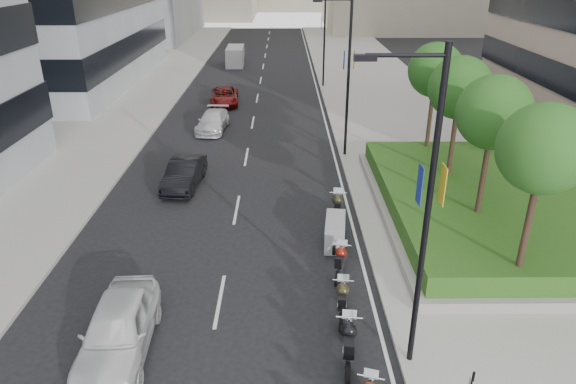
{
  "coord_description": "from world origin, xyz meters",
  "views": [
    {
      "loc": [
        0.71,
        -10.41,
        10.61
      ],
      "look_at": [
        0.87,
        8.54,
        2.0
      ],
      "focal_mm": 32.0,
      "sensor_mm": 36.0,
      "label": 1
    }
  ],
  "objects_px": {
    "car_c": "(213,121)",
    "lamp_post_1": "(346,70)",
    "lamp_post_2": "(323,29)",
    "motorcycle_4": "(340,262)",
    "delivery_van": "(235,57)",
    "motorcycle_5": "(335,232)",
    "car_b": "(184,174)",
    "lamp_post_0": "(422,205)",
    "car_a": "(118,329)",
    "car_d": "(225,96)",
    "motorcycle_2": "(348,344)",
    "motorcycle_3": "(342,301)",
    "motorcycle_6": "(337,208)"
  },
  "relations": [
    {
      "from": "motorcycle_5",
      "to": "car_b",
      "type": "height_order",
      "value": "car_b"
    },
    {
      "from": "lamp_post_2",
      "to": "delivery_van",
      "type": "relative_size",
      "value": 1.91
    },
    {
      "from": "lamp_post_0",
      "to": "motorcycle_2",
      "type": "relative_size",
      "value": 3.88
    },
    {
      "from": "motorcycle_4",
      "to": "motorcycle_5",
      "type": "height_order",
      "value": "motorcycle_5"
    },
    {
      "from": "lamp_post_1",
      "to": "motorcycle_5",
      "type": "xyz_separation_m",
      "value": [
        -1.38,
        -10.25,
        -4.49
      ]
    },
    {
      "from": "motorcycle_2",
      "to": "motorcycle_4",
      "type": "bearing_deg",
      "value": 3.99
    },
    {
      "from": "lamp_post_0",
      "to": "car_a",
      "type": "distance_m",
      "value": 9.33
    },
    {
      "from": "motorcycle_4",
      "to": "motorcycle_5",
      "type": "distance_m",
      "value": 2.16
    },
    {
      "from": "motorcycle_2",
      "to": "motorcycle_3",
      "type": "height_order",
      "value": "motorcycle_2"
    },
    {
      "from": "lamp_post_1",
      "to": "car_a",
      "type": "xyz_separation_m",
      "value": [
        -8.28,
        -16.43,
        -4.27
      ]
    },
    {
      "from": "motorcycle_2",
      "to": "motorcycle_5",
      "type": "relative_size",
      "value": 1.15
    },
    {
      "from": "motorcycle_4",
      "to": "car_d",
      "type": "height_order",
      "value": "car_d"
    },
    {
      "from": "lamp_post_2",
      "to": "car_c",
      "type": "relative_size",
      "value": 2.06
    },
    {
      "from": "motorcycle_5",
      "to": "car_d",
      "type": "distance_m",
      "value": 23.37
    },
    {
      "from": "lamp_post_2",
      "to": "motorcycle_4",
      "type": "height_order",
      "value": "lamp_post_2"
    },
    {
      "from": "lamp_post_2",
      "to": "motorcycle_6",
      "type": "bearing_deg",
      "value": -92.35
    },
    {
      "from": "motorcycle_4",
      "to": "car_c",
      "type": "relative_size",
      "value": 0.45
    },
    {
      "from": "lamp_post_1",
      "to": "delivery_van",
      "type": "bearing_deg",
      "value": 106.94
    },
    {
      "from": "motorcycle_5",
      "to": "car_b",
      "type": "xyz_separation_m",
      "value": [
        -7.12,
        5.97,
        0.12
      ]
    },
    {
      "from": "car_b",
      "to": "car_d",
      "type": "bearing_deg",
      "value": 93.4
    },
    {
      "from": "lamp_post_0",
      "to": "motorcycle_6",
      "type": "distance_m",
      "value": 9.99
    },
    {
      "from": "motorcycle_4",
      "to": "delivery_van",
      "type": "bearing_deg",
      "value": 23.53
    },
    {
      "from": "motorcycle_2",
      "to": "motorcycle_4",
      "type": "relative_size",
      "value": 1.17
    },
    {
      "from": "motorcycle_6",
      "to": "motorcycle_2",
      "type": "bearing_deg",
      "value": -177.31
    },
    {
      "from": "motorcycle_4",
      "to": "car_b",
      "type": "bearing_deg",
      "value": 54.59
    },
    {
      "from": "motorcycle_3",
      "to": "car_c",
      "type": "bearing_deg",
      "value": 26.21
    },
    {
      "from": "lamp_post_0",
      "to": "motorcycle_3",
      "type": "relative_size",
      "value": 4.35
    },
    {
      "from": "car_c",
      "to": "lamp_post_1",
      "type": "bearing_deg",
      "value": -28.04
    },
    {
      "from": "car_a",
      "to": "motorcycle_2",
      "type": "bearing_deg",
      "value": -6.67
    },
    {
      "from": "motorcycle_3",
      "to": "motorcycle_6",
      "type": "bearing_deg",
      "value": 3.52
    },
    {
      "from": "lamp_post_2",
      "to": "car_d",
      "type": "distance_m",
      "value": 10.99
    },
    {
      "from": "motorcycle_4",
      "to": "motorcycle_6",
      "type": "distance_m",
      "value": 4.3
    },
    {
      "from": "motorcycle_4",
      "to": "car_c",
      "type": "height_order",
      "value": "car_c"
    },
    {
      "from": "motorcycle_5",
      "to": "car_b",
      "type": "distance_m",
      "value": 9.3
    },
    {
      "from": "lamp_post_0",
      "to": "motorcycle_3",
      "type": "height_order",
      "value": "lamp_post_0"
    },
    {
      "from": "motorcycle_2",
      "to": "lamp_post_1",
      "type": "bearing_deg",
      "value": 1.4
    },
    {
      "from": "motorcycle_2",
      "to": "car_a",
      "type": "relative_size",
      "value": 0.49
    },
    {
      "from": "lamp_post_0",
      "to": "motorcycle_5",
      "type": "height_order",
      "value": "lamp_post_0"
    },
    {
      "from": "lamp_post_0",
      "to": "car_a",
      "type": "relative_size",
      "value": 1.92
    },
    {
      "from": "lamp_post_1",
      "to": "motorcycle_2",
      "type": "distance_m",
      "value": 17.56
    },
    {
      "from": "motorcycle_3",
      "to": "motorcycle_4",
      "type": "xyz_separation_m",
      "value": [
        0.18,
        2.38,
        -0.02
      ]
    },
    {
      "from": "lamp_post_2",
      "to": "motorcycle_4",
      "type": "bearing_deg",
      "value": -92.61
    },
    {
      "from": "car_c",
      "to": "lamp_post_0",
      "type": "bearing_deg",
      "value": -65.51
    },
    {
      "from": "motorcycle_3",
      "to": "car_a",
      "type": "height_order",
      "value": "car_a"
    },
    {
      "from": "car_c",
      "to": "delivery_van",
      "type": "bearing_deg",
      "value": 95.23
    },
    {
      "from": "lamp_post_2",
      "to": "delivery_van",
      "type": "distance_m",
      "value": 14.29
    },
    {
      "from": "lamp_post_2",
      "to": "car_a",
      "type": "relative_size",
      "value": 1.92
    },
    {
      "from": "lamp_post_1",
      "to": "car_a",
      "type": "distance_m",
      "value": 18.89
    },
    {
      "from": "car_b",
      "to": "delivery_van",
      "type": "bearing_deg",
      "value": 94.93
    },
    {
      "from": "motorcycle_4",
      "to": "lamp_post_0",
      "type": "bearing_deg",
      "value": -149.77
    }
  ]
}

